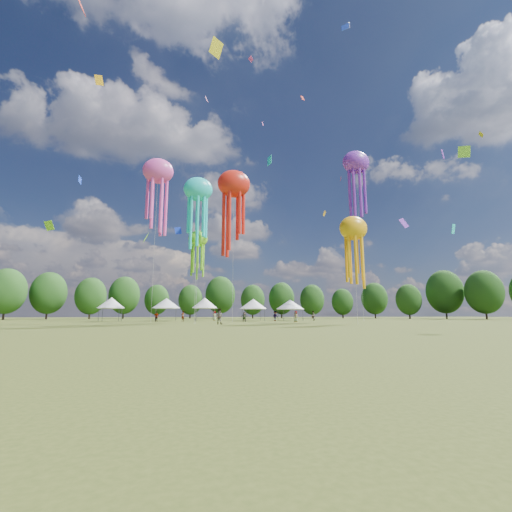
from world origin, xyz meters
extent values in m
plane|color=#384416|center=(0.00, 0.00, 0.00)|extent=(300.00, 300.00, 0.00)
imported|color=gray|center=(-3.85, 30.32, 0.95)|extent=(1.13, 1.03, 1.90)
imported|color=gray|center=(-1.48, 57.01, 0.91)|extent=(0.80, 1.02, 1.83)
imported|color=gray|center=(17.59, 52.74, 0.93)|extent=(1.05, 1.13, 1.86)
imported|color=gray|center=(8.76, 49.17, 0.92)|extent=(1.37, 1.11, 1.85)
imported|color=gray|center=(-12.13, 48.06, 0.84)|extent=(1.06, 0.69, 1.68)
imported|color=gray|center=(2.37, 46.01, 0.81)|extent=(1.57, 0.77, 1.62)
imported|color=gray|center=(-7.80, 49.80, 0.92)|extent=(0.76, 0.80, 1.84)
imported|color=gray|center=(9.58, 40.26, 0.86)|extent=(0.98, 0.98, 1.72)
cylinder|color=#47474C|center=(-22.13, 53.29, 1.11)|extent=(0.08, 0.08, 2.23)
cylinder|color=#47474C|center=(-22.13, 56.62, 1.11)|extent=(0.08, 0.08, 2.23)
cylinder|color=#47474C|center=(-18.80, 53.29, 1.11)|extent=(0.08, 0.08, 2.23)
cylinder|color=#47474C|center=(-18.80, 56.62, 1.11)|extent=(0.08, 0.08, 2.23)
cube|color=white|center=(-20.46, 54.95, 2.28)|extent=(3.73, 3.73, 0.10)
cone|color=white|center=(-20.46, 54.95, 3.28)|extent=(4.84, 4.84, 1.91)
cylinder|color=#47474C|center=(-12.75, 55.94, 1.15)|extent=(0.08, 0.08, 2.30)
cylinder|color=#47474C|center=(-12.75, 59.75, 1.15)|extent=(0.08, 0.08, 2.30)
cylinder|color=#47474C|center=(-8.94, 55.94, 1.15)|extent=(0.08, 0.08, 2.30)
cylinder|color=#47474C|center=(-8.94, 59.75, 1.15)|extent=(0.08, 0.08, 2.30)
cube|color=white|center=(-10.85, 57.84, 2.35)|extent=(4.21, 4.21, 0.10)
cone|color=white|center=(-10.85, 57.84, 3.38)|extent=(5.47, 5.47, 1.97)
cylinder|color=#47474C|center=(-5.33, 52.59, 1.15)|extent=(0.08, 0.08, 2.29)
cylinder|color=#47474C|center=(-5.33, 55.87, 1.15)|extent=(0.08, 0.08, 2.29)
cylinder|color=#47474C|center=(-2.04, 52.59, 1.15)|extent=(0.08, 0.08, 2.29)
cylinder|color=#47474C|center=(-2.04, 55.87, 1.15)|extent=(0.08, 0.08, 2.29)
cube|color=white|center=(-3.69, 54.23, 2.34)|extent=(3.68, 3.68, 0.10)
cone|color=white|center=(-3.69, 54.23, 3.37)|extent=(4.79, 4.79, 1.96)
cylinder|color=#47474C|center=(3.42, 49.90, 1.08)|extent=(0.08, 0.08, 2.15)
cylinder|color=#47474C|center=(3.42, 53.44, 1.08)|extent=(0.08, 0.08, 2.15)
cylinder|color=#47474C|center=(6.96, 49.90, 1.08)|extent=(0.08, 0.08, 2.15)
cylinder|color=#47474C|center=(6.96, 53.44, 1.08)|extent=(0.08, 0.08, 2.15)
cube|color=white|center=(5.19, 51.67, 2.20)|extent=(3.94, 3.94, 0.10)
cone|color=white|center=(5.19, 51.67, 3.17)|extent=(5.12, 5.12, 1.84)
cylinder|color=#47474C|center=(11.01, 51.10, 1.07)|extent=(0.08, 0.08, 2.15)
cylinder|color=#47474C|center=(11.01, 54.93, 1.07)|extent=(0.08, 0.08, 2.15)
cylinder|color=#47474C|center=(14.84, 51.10, 1.07)|extent=(0.08, 0.08, 2.15)
cylinder|color=#47474C|center=(14.84, 54.93, 1.07)|extent=(0.08, 0.08, 2.15)
cube|color=white|center=(12.92, 53.01, 2.20)|extent=(4.23, 4.23, 0.10)
cone|color=white|center=(12.92, 53.01, 3.17)|extent=(5.50, 5.50, 1.84)
ellipsoid|color=#1BE4E8|center=(-6.70, 32.74, 17.93)|extent=(3.89, 2.72, 3.31)
cylinder|color=beige|center=(-6.70, 32.74, 8.97)|extent=(0.03, 0.03, 17.93)
ellipsoid|color=red|center=(-0.26, 42.36, 22.93)|extent=(5.53, 3.87, 4.70)
cylinder|color=beige|center=(-0.26, 42.36, 11.47)|extent=(0.03, 0.03, 22.93)
ellipsoid|color=#FFAF0F|center=(12.93, 26.93, 12.18)|extent=(3.72, 2.60, 3.16)
cylinder|color=beige|center=(12.93, 26.93, 6.09)|extent=(0.03, 0.03, 12.18)
ellipsoid|color=#F648B5|center=(-12.79, 44.70, 24.99)|extent=(5.07, 3.55, 4.31)
cylinder|color=beige|center=(-12.79, 44.70, 12.49)|extent=(0.03, 0.03, 24.99)
ellipsoid|color=#87EA26|center=(-6.48, 33.45, 11.23)|extent=(2.57, 1.80, 2.19)
cylinder|color=beige|center=(-6.48, 33.45, 5.62)|extent=(0.03, 0.03, 11.23)
ellipsoid|color=purple|center=(23.56, 43.89, 29.91)|extent=(5.29, 3.70, 4.50)
cylinder|color=beige|center=(23.56, 43.89, 14.96)|extent=(0.03, 0.03, 29.91)
cube|color=#F648B5|center=(0.57, 32.81, 39.14)|extent=(0.75, 0.55, 0.92)
cube|color=purple|center=(-7.08, 63.12, 19.83)|extent=(0.38, 1.63, 1.97)
cube|color=red|center=(28.53, 59.93, 33.35)|extent=(0.39, 0.67, 0.92)
cube|color=#FFAF0F|center=(-21.60, 38.44, 35.98)|extent=(1.33, 0.82, 1.74)
cube|color=yellow|center=(-4.88, 41.38, 18.17)|extent=(0.31, 1.47, 1.69)
cube|color=#87EA26|center=(21.72, 17.41, 19.16)|extent=(1.37, 1.00, 1.66)
cube|color=blue|center=(20.50, 39.90, 55.29)|extent=(1.47, 1.57, 1.87)
cube|color=#F648B5|center=(-4.61, 50.73, 43.44)|extent=(0.77, 0.94, 1.24)
cube|color=purple|center=(29.15, 28.49, 24.93)|extent=(1.31, 0.92, 1.76)
cube|color=red|center=(-20.70, 23.84, 35.27)|extent=(1.02, 2.24, 2.56)
cube|color=yellow|center=(-4.86, 30.82, 38.33)|extent=(2.15, 1.40, 2.52)
cube|color=#87EA26|center=(-16.54, 71.57, 19.13)|extent=(1.23, 2.28, 2.30)
cube|color=blue|center=(-22.67, 37.19, 19.59)|extent=(0.29, 1.15, 1.30)
cube|color=#1BE4E8|center=(6.05, 42.57, 27.90)|extent=(0.50, 1.36, 1.75)
cube|color=purple|center=(36.55, 48.53, 19.93)|extent=(2.49, 1.15, 2.52)
cube|color=red|center=(14.08, 46.64, 43.87)|extent=(1.05, 0.49, 1.17)
cube|color=#FFAF0F|center=(28.40, 69.47, 27.51)|extent=(1.25, 0.96, 1.50)
cube|color=yellow|center=(31.68, 24.06, 26.05)|extent=(0.49, 0.91, 0.93)
cube|color=#87EA26|center=(-32.59, 57.08, 17.53)|extent=(1.85, 1.02, 1.92)
cube|color=blue|center=(-9.13, 46.60, 15.34)|extent=(1.26, 0.49, 1.49)
cube|color=#1BE4E8|center=(31.15, 29.99, 13.87)|extent=(1.02, 0.92, 1.57)
cube|color=#F648B5|center=(8.72, 57.90, 44.04)|extent=(0.54, 0.61, 0.94)
cylinder|color=#38281C|center=(-47.17, 78.19, 1.68)|extent=(0.44, 0.44, 3.36)
ellipsoid|color=#204617|center=(-47.17, 78.19, 6.51)|extent=(8.40, 8.40, 10.51)
cylinder|color=#38281C|center=(-40.68, 85.49, 1.71)|extent=(0.44, 0.44, 3.41)
ellipsoid|color=#204617|center=(-40.68, 85.49, 6.61)|extent=(8.53, 8.53, 10.66)
cylinder|color=#38281C|center=(-30.60, 85.02, 1.53)|extent=(0.44, 0.44, 3.07)
ellipsoid|color=#204617|center=(-30.60, 85.02, 5.94)|extent=(7.66, 7.66, 9.58)
cylinder|color=#38281C|center=(-23.51, 93.33, 1.72)|extent=(0.44, 0.44, 3.43)
ellipsoid|color=#204617|center=(-23.51, 93.33, 6.65)|extent=(8.58, 8.58, 10.73)
cylinder|color=#38281C|center=(-14.76, 98.96, 1.47)|extent=(0.44, 0.44, 2.95)
ellipsoid|color=#204617|center=(-14.76, 98.96, 5.71)|extent=(7.37, 7.37, 9.21)
cylinder|color=#38281C|center=(-4.70, 95.06, 1.45)|extent=(0.44, 0.44, 2.89)
ellipsoid|color=#204617|center=(-4.70, 95.06, 5.61)|extent=(7.23, 7.23, 9.04)
cylinder|color=#38281C|center=(4.91, 99.49, 1.92)|extent=(0.44, 0.44, 3.84)
ellipsoid|color=#204617|center=(4.91, 99.49, 7.44)|extent=(9.60, 9.60, 11.99)
cylinder|color=#38281C|center=(13.19, 88.44, 1.42)|extent=(0.44, 0.44, 2.84)
ellipsoid|color=#204617|center=(13.19, 88.44, 5.51)|extent=(7.11, 7.11, 8.89)
cylinder|color=#38281C|center=(22.93, 91.04, 1.58)|extent=(0.44, 0.44, 3.16)
ellipsoid|color=#204617|center=(22.93, 91.04, 6.13)|extent=(7.91, 7.91, 9.88)
cylinder|color=#38281C|center=(30.69, 85.29, 1.44)|extent=(0.44, 0.44, 2.88)
ellipsoid|color=#204617|center=(30.69, 85.29, 5.59)|extent=(7.21, 7.21, 9.01)
cylinder|color=#38281C|center=(41.52, 87.24, 1.31)|extent=(0.44, 0.44, 2.63)
ellipsoid|color=#204617|center=(41.52, 87.24, 5.09)|extent=(6.57, 6.57, 8.22)
cylinder|color=#38281C|center=(50.52, 83.73, 1.56)|extent=(0.44, 0.44, 3.13)
ellipsoid|color=#204617|center=(50.52, 83.73, 6.06)|extent=(7.81, 7.81, 9.77)
cylinder|color=#38281C|center=(53.64, 71.81, 1.36)|extent=(0.44, 0.44, 2.72)
ellipsoid|color=#204617|center=(53.64, 71.81, 5.27)|extent=(6.80, 6.80, 8.50)
cylinder|color=#38281C|center=(62.96, 68.92, 1.90)|extent=(0.44, 0.44, 3.81)
ellipsoid|color=#204617|center=(62.96, 68.92, 7.38)|extent=(9.52, 9.52, 11.90)
cylinder|color=#38281C|center=(66.57, 59.80, 1.76)|extent=(0.44, 0.44, 3.51)
ellipsoid|color=#204617|center=(66.57, 59.80, 6.80)|extent=(8.78, 8.78, 10.97)
camera|label=1|loc=(-9.13, -12.76, 1.20)|focal=24.38mm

